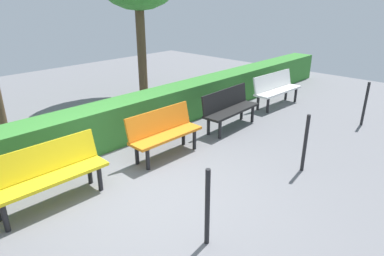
{
  "coord_description": "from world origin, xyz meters",
  "views": [
    {
      "loc": [
        2.7,
        3.5,
        2.78
      ],
      "look_at": [
        -1.38,
        -0.34,
        0.55
      ],
      "focal_mm": 31.39,
      "sensor_mm": 36.0,
      "label": 1
    }
  ],
  "objects_px": {
    "bench_black": "(229,107)",
    "bench_orange": "(164,131)",
    "bench_white": "(276,88)",
    "bench_yellow": "(47,172)"
  },
  "relations": [
    {
      "from": "bench_black",
      "to": "bench_orange",
      "type": "distance_m",
      "value": 1.94
    },
    {
      "from": "bench_black",
      "to": "bench_orange",
      "type": "bearing_deg",
      "value": -2.68
    },
    {
      "from": "bench_white",
      "to": "bench_orange",
      "type": "bearing_deg",
      "value": 3.82
    },
    {
      "from": "bench_orange",
      "to": "bench_yellow",
      "type": "height_order",
      "value": "same"
    },
    {
      "from": "bench_black",
      "to": "bench_yellow",
      "type": "relative_size",
      "value": 0.97
    },
    {
      "from": "bench_orange",
      "to": "bench_yellow",
      "type": "xyz_separation_m",
      "value": [
        2.15,
        -0.05,
        0.0
      ]
    },
    {
      "from": "bench_white",
      "to": "bench_yellow",
      "type": "relative_size",
      "value": 1.01
    },
    {
      "from": "bench_white",
      "to": "bench_black",
      "type": "relative_size",
      "value": 1.05
    },
    {
      "from": "bench_white",
      "to": "bench_black",
      "type": "bearing_deg",
      "value": 5.1
    },
    {
      "from": "bench_yellow",
      "to": "bench_white",
      "type": "bearing_deg",
      "value": -178.76
    }
  ]
}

